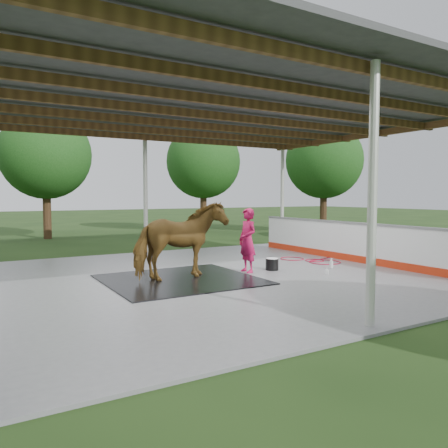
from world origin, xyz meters
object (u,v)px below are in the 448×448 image
horse (180,240)px  handler (248,240)px  dasher_board (351,243)px  wash_bucket (272,264)px

horse → handler: horse is taller
dasher_board → wash_bucket: size_ratio=23.96×
dasher_board → handler: bearing=-179.8°
horse → wash_bucket: bearing=-93.1°
dasher_board → horse: 5.56m
dasher_board → handler: handler is taller
handler → wash_bucket: 0.96m
handler → wash_bucket: (0.71, -0.08, -0.64)m
handler → wash_bucket: bearing=82.3°
dasher_board → wash_bucket: dasher_board is taller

